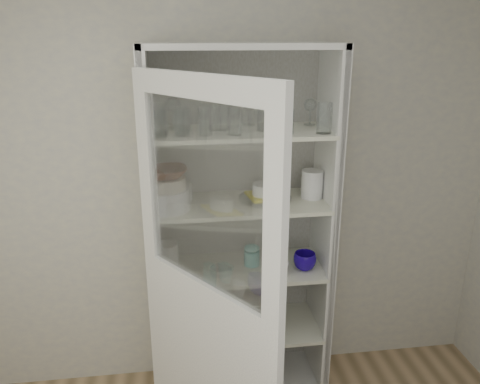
# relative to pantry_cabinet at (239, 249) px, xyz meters

# --- Properties ---
(wall_back) EXTENTS (3.60, 0.02, 2.60)m
(wall_back) POSITION_rel_pantry_cabinet_xyz_m (-0.20, 0.16, 0.36)
(wall_back) COLOR #AAA9A6
(wall_back) RESTS_ON ground
(pantry_cabinet) EXTENTS (1.00, 0.45, 2.10)m
(pantry_cabinet) POSITION_rel_pantry_cabinet_xyz_m (0.00, 0.00, 0.00)
(pantry_cabinet) COLOR silver
(pantry_cabinet) RESTS_ON floor
(cupboard_door) EXTENTS (0.56, 0.75, 2.00)m
(cupboard_door) POSITION_rel_pantry_cabinet_xyz_m (-0.24, -0.65, -0.07)
(cupboard_door) COLOR silver
(cupboard_door) RESTS_ON floor
(tumbler_0) EXTENTS (0.08, 0.08, 0.15)m
(tumbler_0) POSITION_rel_pantry_cabinet_xyz_m (-0.41, -0.17, 0.80)
(tumbler_0) COLOR silver
(tumbler_0) RESTS_ON shelf_glass
(tumbler_1) EXTENTS (0.08, 0.08, 0.15)m
(tumbler_1) POSITION_rel_pantry_cabinet_xyz_m (-0.30, -0.17, 0.79)
(tumbler_1) COLOR silver
(tumbler_1) RESTS_ON shelf_glass
(tumbler_2) EXTENTS (0.08, 0.08, 0.14)m
(tumbler_2) POSITION_rel_pantry_cabinet_xyz_m (-0.19, -0.18, 0.79)
(tumbler_2) COLOR silver
(tumbler_2) RESTS_ON shelf_glass
(tumbler_3) EXTENTS (0.09, 0.09, 0.14)m
(tumbler_3) POSITION_rel_pantry_cabinet_xyz_m (-0.04, -0.19, 0.79)
(tumbler_3) COLOR silver
(tumbler_3) RESTS_ON shelf_glass
(tumbler_4) EXTENTS (0.07, 0.07, 0.13)m
(tumbler_4) POSITION_rel_pantry_cabinet_xyz_m (0.22, -0.22, 0.78)
(tumbler_4) COLOR silver
(tumbler_4) RESTS_ON shelf_glass
(tumbler_5) EXTENTS (0.08, 0.08, 0.14)m
(tumbler_5) POSITION_rel_pantry_cabinet_xyz_m (0.21, -0.20, 0.79)
(tumbler_5) COLOR silver
(tumbler_5) RESTS_ON shelf_glass
(tumbler_6) EXTENTS (0.10, 0.10, 0.16)m
(tumbler_6) POSITION_rel_pantry_cabinet_xyz_m (0.41, -0.21, 0.80)
(tumbler_6) COLOR silver
(tumbler_6) RESTS_ON shelf_glass
(tumbler_7) EXTENTS (0.07, 0.07, 0.13)m
(tumbler_7) POSITION_rel_pantry_cabinet_xyz_m (-0.29, -0.07, 0.78)
(tumbler_7) COLOR silver
(tumbler_7) RESTS_ON shelf_glass
(tumbler_8) EXTENTS (0.09, 0.09, 0.15)m
(tumbler_8) POSITION_rel_pantry_cabinet_xyz_m (-0.41, -0.10, 0.80)
(tumbler_8) COLOR silver
(tumbler_8) RESTS_ON shelf_glass
(tumbler_9) EXTENTS (0.08, 0.08, 0.13)m
(tumbler_9) POSITION_rel_pantry_cabinet_xyz_m (-0.13, -0.05, 0.79)
(tumbler_9) COLOR silver
(tumbler_9) RESTS_ON shelf_glass
(tumbler_10) EXTENTS (0.07, 0.07, 0.13)m
(tumbler_10) POSITION_rel_pantry_cabinet_xyz_m (-0.07, -0.06, 0.78)
(tumbler_10) COLOR silver
(tumbler_10) RESTS_ON shelf_glass
(tumbler_11) EXTENTS (0.09, 0.09, 0.14)m
(tumbler_11) POSITION_rel_pantry_cabinet_xyz_m (0.12, -0.09, 0.79)
(tumbler_11) COLOR silver
(tumbler_11) RESTS_ON shelf_glass
(goblet_0) EXTENTS (0.08, 0.08, 0.18)m
(goblet_0) POSITION_rel_pantry_cabinet_xyz_m (-0.35, 0.03, 0.81)
(goblet_0) COLOR silver
(goblet_0) RESTS_ON shelf_glass
(goblet_1) EXTENTS (0.07, 0.07, 0.17)m
(goblet_1) POSITION_rel_pantry_cabinet_xyz_m (0.07, 0.06, 0.80)
(goblet_1) COLOR silver
(goblet_1) RESTS_ON shelf_glass
(goblet_2) EXTENTS (0.08, 0.08, 0.18)m
(goblet_2) POSITION_rel_pantry_cabinet_xyz_m (0.24, 0.01, 0.81)
(goblet_2) COLOR silver
(goblet_2) RESTS_ON shelf_glass
(goblet_3) EXTENTS (0.07, 0.07, 0.16)m
(goblet_3) POSITION_rel_pantry_cabinet_xyz_m (0.40, 0.02, 0.80)
(goblet_3) COLOR silver
(goblet_3) RESTS_ON shelf_glass
(plate_stack_front) EXTENTS (0.24, 0.24, 0.11)m
(plate_stack_front) POSITION_rel_pantry_cabinet_xyz_m (-0.39, -0.13, 0.38)
(plate_stack_front) COLOR white
(plate_stack_front) RESTS_ON shelf_plates
(plate_stack_back) EXTENTS (0.23, 0.23, 0.08)m
(plate_stack_back) POSITION_rel_pantry_cabinet_xyz_m (-0.37, 0.03, 0.36)
(plate_stack_back) COLOR white
(plate_stack_back) RESTS_ON shelf_plates
(cream_bowl) EXTENTS (0.27, 0.27, 0.06)m
(cream_bowl) POSITION_rel_pantry_cabinet_xyz_m (-0.39, -0.13, 0.46)
(cream_bowl) COLOR beige
(cream_bowl) RESTS_ON plate_stack_front
(terracotta_bowl) EXTENTS (0.24, 0.24, 0.05)m
(terracotta_bowl) POSITION_rel_pantry_cabinet_xyz_m (-0.39, -0.13, 0.52)
(terracotta_bowl) COLOR #582A19
(terracotta_bowl) RESTS_ON cream_bowl
(glass_platter) EXTENTS (0.34, 0.34, 0.02)m
(glass_platter) POSITION_rel_pantry_cabinet_xyz_m (0.14, -0.05, 0.33)
(glass_platter) COLOR silver
(glass_platter) RESTS_ON shelf_plates
(yellow_trivet) EXTENTS (0.21, 0.21, 0.01)m
(yellow_trivet) POSITION_rel_pantry_cabinet_xyz_m (0.14, -0.05, 0.34)
(yellow_trivet) COLOR yellow
(yellow_trivet) RESTS_ON glass_platter
(white_ramekin) EXTENTS (0.18, 0.18, 0.06)m
(white_ramekin) POSITION_rel_pantry_cabinet_xyz_m (0.14, -0.05, 0.38)
(white_ramekin) COLOR white
(white_ramekin) RESTS_ON yellow_trivet
(grey_bowl_stack) EXTENTS (0.12, 0.12, 0.16)m
(grey_bowl_stack) POSITION_rel_pantry_cabinet_xyz_m (0.41, -0.05, 0.40)
(grey_bowl_stack) COLOR silver
(grey_bowl_stack) RESTS_ON shelf_plates
(mug_blue) EXTENTS (0.17, 0.17, 0.10)m
(mug_blue) POSITION_rel_pantry_cabinet_xyz_m (0.36, -0.15, -0.03)
(mug_blue) COLOR navy
(mug_blue) RESTS_ON shelf_mugs
(mug_teal) EXTENTS (0.12, 0.12, 0.10)m
(mug_teal) POSITION_rel_pantry_cabinet_xyz_m (0.21, -0.01, -0.03)
(mug_teal) COLOR teal
(mug_teal) RESTS_ON shelf_mugs
(mug_white) EXTENTS (0.09, 0.09, 0.08)m
(mug_white) POSITION_rel_pantry_cabinet_xyz_m (0.21, -0.20, -0.04)
(mug_white) COLOR white
(mug_white) RESTS_ON shelf_mugs
(teal_jar) EXTENTS (0.09, 0.09, 0.11)m
(teal_jar) POSITION_rel_pantry_cabinet_xyz_m (0.07, -0.05, -0.03)
(teal_jar) COLOR teal
(teal_jar) RESTS_ON shelf_mugs
(measuring_cups) EXTENTS (0.11, 0.11, 0.04)m
(measuring_cups) POSITION_rel_pantry_cabinet_xyz_m (-0.13, -0.14, -0.06)
(measuring_cups) COLOR silver
(measuring_cups) RESTS_ON shelf_mugs
(white_canister) EXTENTS (0.12, 0.12, 0.14)m
(white_canister) POSITION_rel_pantry_cabinet_xyz_m (-0.41, -0.01, -0.01)
(white_canister) COLOR white
(white_canister) RESTS_ON shelf_mugs
(cream_dish) EXTENTS (0.33, 0.33, 0.08)m
(cream_dish) POSITION_rel_pantry_cabinet_xyz_m (-0.12, -0.08, -0.44)
(cream_dish) COLOR beige
(cream_dish) RESTS_ON shelf_bot
(tin_box) EXTENTS (0.21, 0.18, 0.06)m
(tin_box) POSITION_rel_pantry_cabinet_xyz_m (0.15, -0.08, -0.45)
(tin_box) COLOR gray
(tin_box) RESTS_ON shelf_bot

